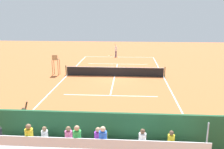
{
  "coord_description": "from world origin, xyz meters",
  "views": [
    {
      "loc": [
        -1.42,
        24.19,
        6.43
      ],
      "look_at": [
        0.0,
        4.0,
        1.2
      ],
      "focal_mm": 38.87,
      "sensor_mm": 36.0,
      "label": 1
    }
  ],
  "objects_px": {
    "equipment_bag": "(120,142)",
    "tennis_racket": "(109,56)",
    "umpire_chair": "(56,63)",
    "bleacher_stand": "(91,149)",
    "courtside_bench": "(154,135)",
    "tennis_ball_near": "(118,61)",
    "tennis_player": "(116,50)",
    "tennis_net": "(115,71)",
    "line_judge": "(25,119)"
  },
  "relations": [
    {
      "from": "tennis_net",
      "to": "tennis_racket",
      "type": "height_order",
      "value": "tennis_net"
    },
    {
      "from": "bleacher_stand",
      "to": "tennis_ball_near",
      "type": "height_order",
      "value": "bleacher_stand"
    },
    {
      "from": "tennis_player",
      "to": "line_judge",
      "type": "relative_size",
      "value": 1.0
    },
    {
      "from": "umpire_chair",
      "to": "equipment_bag",
      "type": "distance_m",
      "value": 15.39
    },
    {
      "from": "courtside_bench",
      "to": "tennis_racket",
      "type": "relative_size",
      "value": 3.08
    },
    {
      "from": "courtside_bench",
      "to": "tennis_ball_near",
      "type": "height_order",
      "value": "courtside_bench"
    },
    {
      "from": "tennis_net",
      "to": "tennis_player",
      "type": "distance_m",
      "value": 11.38
    },
    {
      "from": "courtside_bench",
      "to": "tennis_player",
      "type": "distance_m",
      "value": 24.85
    },
    {
      "from": "equipment_bag",
      "to": "tennis_ball_near",
      "type": "height_order",
      "value": "equipment_bag"
    },
    {
      "from": "courtside_bench",
      "to": "bleacher_stand",
      "type": "bearing_deg",
      "value": 36.79
    },
    {
      "from": "tennis_ball_near",
      "to": "line_judge",
      "type": "bearing_deg",
      "value": 79.27
    },
    {
      "from": "tennis_net",
      "to": "umpire_chair",
      "type": "height_order",
      "value": "umpire_chair"
    },
    {
      "from": "equipment_bag",
      "to": "tennis_player",
      "type": "distance_m",
      "value": 24.83
    },
    {
      "from": "line_judge",
      "to": "equipment_bag",
      "type": "bearing_deg",
      "value": 174.15
    },
    {
      "from": "equipment_bag",
      "to": "line_judge",
      "type": "xyz_separation_m",
      "value": [
        5.04,
        -0.52,
        0.84
      ]
    },
    {
      "from": "umpire_chair",
      "to": "line_judge",
      "type": "distance_m",
      "value": 13.19
    },
    {
      "from": "tennis_net",
      "to": "umpire_chair",
      "type": "bearing_deg",
      "value": -1.07
    },
    {
      "from": "umpire_chair",
      "to": "tennis_player",
      "type": "distance_m",
      "value": 12.61
    },
    {
      "from": "tennis_ball_near",
      "to": "umpire_chair",
      "type": "bearing_deg",
      "value": 51.35
    },
    {
      "from": "umpire_chair",
      "to": "line_judge",
      "type": "relative_size",
      "value": 1.11
    },
    {
      "from": "tennis_player",
      "to": "umpire_chair",
      "type": "bearing_deg",
      "value": 63.11
    },
    {
      "from": "tennis_net",
      "to": "tennis_racket",
      "type": "bearing_deg",
      "value": -82.5
    },
    {
      "from": "tennis_net",
      "to": "tennis_player",
      "type": "height_order",
      "value": "tennis_player"
    },
    {
      "from": "line_judge",
      "to": "tennis_net",
      "type": "bearing_deg",
      "value": -107.07
    },
    {
      "from": "bleacher_stand",
      "to": "courtside_bench",
      "type": "bearing_deg",
      "value": -143.21
    },
    {
      "from": "courtside_bench",
      "to": "tennis_ball_near",
      "type": "relative_size",
      "value": 27.27
    },
    {
      "from": "equipment_bag",
      "to": "tennis_ball_near",
      "type": "xyz_separation_m",
      "value": [
        1.11,
        -21.23,
        -0.15
      ]
    },
    {
      "from": "bleacher_stand",
      "to": "equipment_bag",
      "type": "xyz_separation_m",
      "value": [
        -1.13,
        -1.97,
        -0.79
      ]
    },
    {
      "from": "courtside_bench",
      "to": "tennis_player",
      "type": "height_order",
      "value": "tennis_player"
    },
    {
      "from": "bleacher_stand",
      "to": "umpire_chair",
      "type": "xyz_separation_m",
      "value": [
        6.15,
        -15.48,
        0.34
      ]
    },
    {
      "from": "tennis_player",
      "to": "line_judge",
      "type": "bearing_deg",
      "value": 81.88
    },
    {
      "from": "bleacher_stand",
      "to": "courtside_bench",
      "type": "distance_m",
      "value": 3.52
    },
    {
      "from": "courtside_bench",
      "to": "tennis_racket",
      "type": "height_order",
      "value": "courtside_bench"
    },
    {
      "from": "tennis_net",
      "to": "courtside_bench",
      "type": "bearing_deg",
      "value": 101.71
    },
    {
      "from": "umpire_chair",
      "to": "tennis_racket",
      "type": "relative_size",
      "value": 3.66
    },
    {
      "from": "bleacher_stand",
      "to": "tennis_racket",
      "type": "distance_m",
      "value": 27.35
    },
    {
      "from": "tennis_net",
      "to": "tennis_ball_near",
      "type": "bearing_deg",
      "value": -89.78
    },
    {
      "from": "tennis_ball_near",
      "to": "bleacher_stand",
      "type": "bearing_deg",
      "value": 89.95
    },
    {
      "from": "tennis_net",
      "to": "bleacher_stand",
      "type": "xyz_separation_m",
      "value": [
        0.05,
        15.37,
        0.47
      ]
    },
    {
      "from": "tennis_player",
      "to": "courtside_bench",
      "type": "bearing_deg",
      "value": 97.51
    },
    {
      "from": "tennis_net",
      "to": "line_judge",
      "type": "relative_size",
      "value": 5.35
    },
    {
      "from": "equipment_bag",
      "to": "tennis_racket",
      "type": "xyz_separation_m",
      "value": [
        2.65,
        -25.32,
        -0.16
      ]
    },
    {
      "from": "umpire_chair",
      "to": "equipment_bag",
      "type": "xyz_separation_m",
      "value": [
        -7.28,
        13.52,
        -1.13
      ]
    },
    {
      "from": "tennis_net",
      "to": "equipment_bag",
      "type": "distance_m",
      "value": 13.45
    },
    {
      "from": "courtside_bench",
      "to": "tennis_player",
      "type": "xyz_separation_m",
      "value": [
        3.25,
        -24.63,
        0.46
      ]
    },
    {
      "from": "equipment_bag",
      "to": "tennis_racket",
      "type": "bearing_deg",
      "value": -84.02
    },
    {
      "from": "tennis_net",
      "to": "bleacher_stand",
      "type": "distance_m",
      "value": 15.37
    },
    {
      "from": "umpire_chair",
      "to": "courtside_bench",
      "type": "bearing_deg",
      "value": 123.77
    },
    {
      "from": "equipment_bag",
      "to": "bleacher_stand",
      "type": "bearing_deg",
      "value": 60.05
    },
    {
      "from": "equipment_bag",
      "to": "tennis_racket",
      "type": "distance_m",
      "value": 25.46
    }
  ]
}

